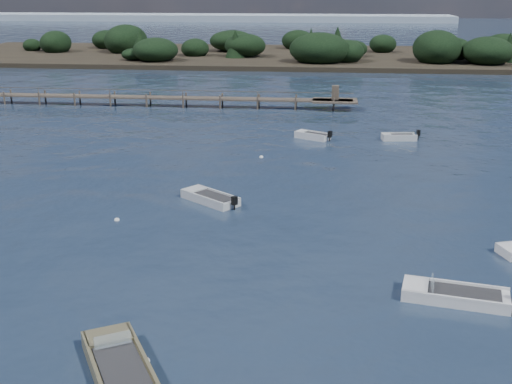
# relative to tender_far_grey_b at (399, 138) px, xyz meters

# --- Properties ---
(ground) EXTENTS (400.00, 400.00, 0.00)m
(ground) POSITION_rel_tender_far_grey_b_xyz_m (-9.64, 26.32, -0.17)
(ground) COLOR #162234
(ground) RESTS_ON ground
(tender_far_grey_b) EXTENTS (3.49, 1.62, 1.17)m
(tender_far_grey_b) POSITION_rel_tender_far_grey_b_xyz_m (0.00, 0.00, 0.00)
(tender_far_grey_b) COLOR #B1B6B9
(tender_far_grey_b) RESTS_ON ground
(dinghy_mid_grey) EXTENTS (4.21, 3.79, 1.13)m
(dinghy_mid_grey) POSITION_rel_tender_far_grey_b_xyz_m (-14.02, -18.94, -0.01)
(dinghy_mid_grey) COLOR #B1B6B9
(dinghy_mid_grey) RESTS_ON ground
(dinghy_mid_white_a) EXTENTS (5.06, 2.59, 1.16)m
(dinghy_mid_white_a) POSITION_rel_tender_far_grey_b_xyz_m (-0.80, -31.26, -0.02)
(dinghy_mid_white_a) COLOR silver
(dinghy_mid_white_a) RESTS_ON ground
(dinghy_near_olive) EXTENTS (4.22, 5.43, 1.36)m
(dinghy_near_olive) POSITION_rel_tender_far_grey_b_xyz_m (-13.87, -38.48, 0.01)
(dinghy_near_olive) COLOR #726A4C
(dinghy_near_olive) RESTS_ON ground
(tender_far_white) EXTENTS (3.47, 2.66, 1.21)m
(tender_far_white) POSITION_rel_tender_far_grey_b_xyz_m (-7.82, -0.35, 0.01)
(tender_far_white) COLOR silver
(tender_far_white) RESTS_ON ground
(buoy_a) EXTENTS (0.32, 0.32, 0.32)m
(buoy_a) POSITION_rel_tender_far_grey_b_xyz_m (-13.20, -37.50, -0.17)
(buoy_a) COLOR white
(buoy_a) RESTS_ON ground
(buoy_b) EXTENTS (0.32, 0.32, 0.32)m
(buoy_b) POSITION_rel_tender_far_grey_b_xyz_m (-0.17, -30.65, -0.17)
(buoy_b) COLOR white
(buoy_b) RESTS_ON ground
(buoy_c) EXTENTS (0.32, 0.32, 0.32)m
(buoy_c) POSITION_rel_tender_far_grey_b_xyz_m (-18.98, -22.95, -0.17)
(buoy_c) COLOR white
(buoy_c) RESTS_ON ground
(buoy_e) EXTENTS (0.32, 0.32, 0.32)m
(buoy_e) POSITION_rel_tender_far_grey_b_xyz_m (-11.82, -7.44, -0.17)
(buoy_e) COLOR white
(buoy_e) RESTS_ON ground
(jetty) EXTENTS (64.50, 3.20, 3.40)m
(jetty) POSITION_rel_tender_far_grey_b_xyz_m (-31.38, 14.31, 0.82)
(jetty) COLOR #51463B
(jetty) RESTS_ON ground
(far_headland) EXTENTS (190.00, 40.00, 5.80)m
(far_headland) POSITION_rel_tender_far_grey_b_xyz_m (15.36, 66.32, 1.80)
(far_headland) COLOR black
(far_headland) RESTS_ON ground
(distant_haze) EXTENTS (280.00, 20.00, 2.40)m
(distant_haze) POSITION_rel_tender_far_grey_b_xyz_m (-99.64, 196.32, -0.17)
(distant_haze) COLOR #8F9FB1
(distant_haze) RESTS_ON ground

